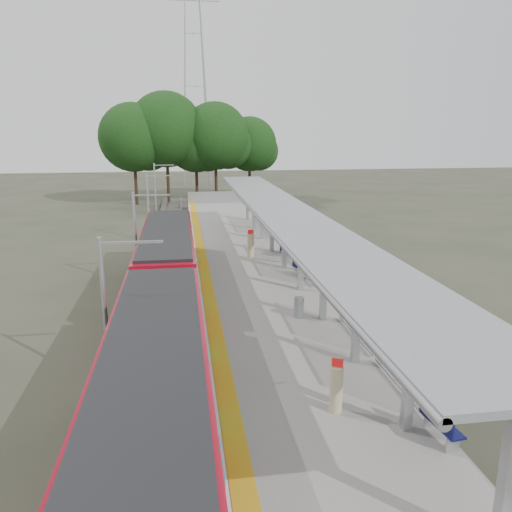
# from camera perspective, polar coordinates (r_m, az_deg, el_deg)

# --- Properties ---
(trackbed) EXTENTS (3.00, 70.00, 0.24)m
(trackbed) POSITION_cam_1_polar(r_m,az_deg,el_deg) (30.25, -9.75, -2.44)
(trackbed) COLOR #59544C
(trackbed) RESTS_ON ground
(platform) EXTENTS (6.00, 50.00, 1.00)m
(platform) POSITION_cam_1_polar(r_m,az_deg,el_deg) (30.35, -1.26, -1.43)
(platform) COLOR gray
(platform) RESTS_ON ground
(tactile_strip) EXTENTS (0.60, 50.00, 0.02)m
(tactile_strip) POSITION_cam_1_polar(r_m,az_deg,el_deg) (30.02, -6.10, -0.67)
(tactile_strip) COLOR gold
(tactile_strip) RESTS_ON platform
(end_fence) EXTENTS (6.00, 0.10, 1.20)m
(end_fence) POSITION_cam_1_polar(r_m,az_deg,el_deg) (54.53, -4.62, 6.74)
(end_fence) COLOR #9EA0A5
(end_fence) RESTS_ON platform
(train) EXTENTS (2.74, 27.60, 3.62)m
(train) POSITION_cam_1_polar(r_m,az_deg,el_deg) (20.16, -10.45, -5.26)
(train) COLOR black
(train) RESTS_ON ground
(canopy) EXTENTS (3.27, 38.00, 3.66)m
(canopy) POSITION_cam_1_polar(r_m,az_deg,el_deg) (26.11, 3.27, 4.30)
(canopy) COLOR #9EA0A5
(canopy) RESTS_ON platform
(pylon) EXTENTS (8.00, 4.00, 38.00)m
(pylon) POSITION_cam_1_polar(r_m,az_deg,el_deg) (82.67, -7.09, 21.33)
(pylon) COLOR #9EA0A5
(pylon) RESTS_ON ground
(tree_cluster) EXTENTS (21.62, 11.92, 13.10)m
(tree_cluster) POSITION_cam_1_polar(r_m,az_deg,el_deg) (61.87, -7.86, 13.36)
(tree_cluster) COLOR #382316
(tree_cluster) RESTS_ON ground
(catenary_masts) EXTENTS (2.08, 48.16, 5.40)m
(catenary_masts) POSITION_cam_1_polar(r_m,az_deg,el_deg) (28.70, -13.44, 2.22)
(catenary_masts) COLOR #9EA0A5
(catenary_masts) RESTS_ON ground
(bench_near) EXTENTS (0.58, 1.44, 0.96)m
(bench_near) POSITION_cam_1_polar(r_m,az_deg,el_deg) (14.15, 20.21, -17.33)
(bench_near) COLOR #0F124F
(bench_near) RESTS_ON platform
(bench_mid) EXTENTS (0.93, 1.45, 0.95)m
(bench_mid) POSITION_cam_1_polar(r_m,az_deg,el_deg) (26.95, 5.28, -1.30)
(bench_mid) COLOR #0F124F
(bench_mid) RESTS_ON platform
(bench_far) EXTENTS (0.96, 1.57, 1.03)m
(bench_far) POSITION_cam_1_polar(r_m,az_deg,el_deg) (31.52, 3.19, 1.11)
(bench_far) COLOR #0F124F
(bench_far) RESTS_ON platform
(info_pillar_near) EXTENTS (0.36, 0.36, 1.61)m
(info_pillar_near) POSITION_cam_1_polar(r_m,az_deg,el_deg) (14.55, 9.17, -14.76)
(info_pillar_near) COLOR #C4BA8E
(info_pillar_near) RESTS_ON platform
(info_pillar_far) EXTENTS (0.41, 0.41, 1.83)m
(info_pillar_far) POSITION_cam_1_polar(r_m,az_deg,el_deg) (30.37, -0.61, 1.10)
(info_pillar_far) COLOR #C4BA8E
(info_pillar_far) RESTS_ON platform
(litter_bin) EXTENTS (0.54, 0.54, 0.86)m
(litter_bin) POSITION_cam_1_polar(r_m,az_deg,el_deg) (21.21, 4.93, -5.86)
(litter_bin) COLOR #9EA0A5
(litter_bin) RESTS_ON platform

